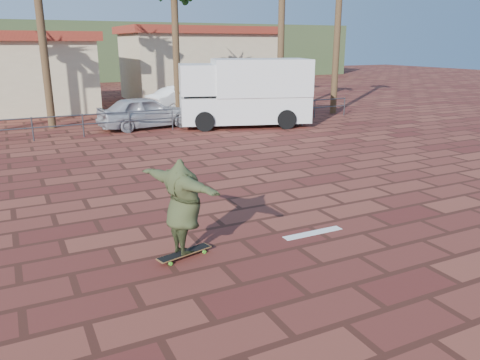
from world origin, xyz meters
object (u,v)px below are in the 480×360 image
object	(u,v)px
campervan	(245,91)
car_silver	(145,112)
car_white	(189,100)
skateboarder	(183,207)
longboard	(184,253)

from	to	relation	value
campervan	car_silver	world-z (taller)	campervan
car_silver	car_white	size ratio (longest dim) A/B	0.93
skateboarder	car_silver	distance (m)	14.45
car_silver	car_white	distance (m)	4.96
skateboarder	longboard	bearing A→B (deg)	162.99
skateboarder	car_silver	xyz separation A→B (m)	(3.17, 14.09, -0.26)
car_white	car_silver	bearing A→B (deg)	124.24
skateboarder	campervan	bearing A→B (deg)	-48.47
skateboarder	car_white	size ratio (longest dim) A/B	0.47
car_silver	longboard	bearing A→B (deg)	161.04
campervan	car_white	bearing A→B (deg)	118.59
car_white	skateboarder	bearing A→B (deg)	148.53
car_silver	car_white	bearing A→B (deg)	-51.37
car_silver	campervan	bearing A→B (deg)	-114.78
campervan	car_silver	distance (m)	4.86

